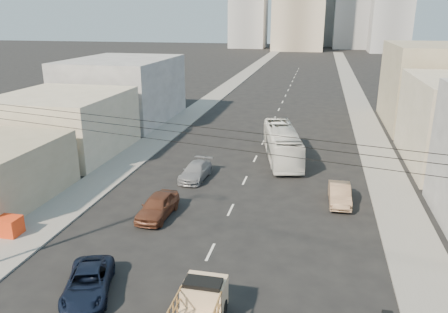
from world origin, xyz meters
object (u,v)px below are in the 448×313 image
at_px(flatbed_pickup, 198,308).
at_px(city_bus, 282,144).
at_px(sedan_tan, 340,194).
at_px(crate_stack, 6,226).
at_px(navy_pickup, 88,283).
at_px(sedan_brown, 158,206).
at_px(sedan_grey, 196,171).

relative_size(flatbed_pickup, city_bus, 0.40).
relative_size(city_bus, sedan_tan, 2.59).
bearing_deg(crate_stack, navy_pickup, -28.77).
bearing_deg(sedan_brown, crate_stack, -148.33).
xyz_separation_m(navy_pickup, sedan_tan, (12.55, 14.09, 0.07)).
height_order(sedan_brown, sedan_grey, sedan_brown).
bearing_deg(flatbed_pickup, crate_stack, 157.83).
relative_size(flatbed_pickup, sedan_brown, 0.96).
bearing_deg(sedan_grey, crate_stack, -122.17).
bearing_deg(sedan_grey, sedan_tan, -9.23).
relative_size(sedan_brown, sedan_grey, 0.98).
bearing_deg(sedan_tan, sedan_brown, -159.59).
bearing_deg(sedan_tan, crate_stack, -156.53).
distance_m(city_bus, sedan_brown, 16.28).
relative_size(city_bus, sedan_grey, 2.38).
xyz_separation_m(flatbed_pickup, crate_stack, (-14.09, 5.74, -0.40)).
distance_m(flatbed_pickup, sedan_grey, 18.82).
distance_m(sedan_grey, crate_stack, 15.17).
bearing_deg(city_bus, sedan_brown, -128.11).
distance_m(navy_pickup, sedan_grey, 16.77).
xyz_separation_m(city_bus, crate_stack, (-15.49, -19.26, -0.86)).
bearing_deg(navy_pickup, sedan_grey, 68.57).
height_order(sedan_brown, crate_stack, sedan_brown).
distance_m(flatbed_pickup, sedan_tan, 16.73).
relative_size(sedan_tan, crate_stack, 2.39).
xyz_separation_m(sedan_tan, sedan_grey, (-11.77, 2.66, -0.03)).
distance_m(sedan_brown, crate_stack, 9.53).
distance_m(navy_pickup, sedan_tan, 18.87).
relative_size(city_bus, sedan_brown, 2.43).
bearing_deg(sedan_brown, sedan_tan, 24.34).
relative_size(navy_pickup, sedan_brown, 1.00).
relative_size(sedan_grey, crate_stack, 2.60).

